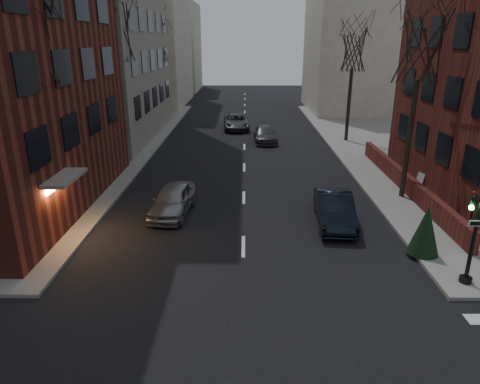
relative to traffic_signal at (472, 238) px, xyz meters
name	(u,v)px	position (x,y,z in m)	size (l,w,h in m)	color
low_wall_right	(405,182)	(1.36, 10.01, -1.26)	(0.35, 16.00, 1.00)	maroon
building_distant_la	(131,34)	(-22.94, 46.01, 7.09)	(14.00, 16.00, 18.00)	beige
building_distant_ra	(370,43)	(7.06, 41.01, 6.09)	(14.00, 14.00, 16.00)	beige
building_distant_lb	(169,48)	(-20.94, 63.01, 5.09)	(10.00, 12.00, 14.00)	beige
traffic_signal	(472,238)	(0.00, 0.00, 0.00)	(0.76, 0.44, 4.00)	black
tree_left_a	(29,37)	(-16.74, 5.01, 6.56)	(4.18, 4.18, 10.26)	#2D231C
tree_left_b	(113,31)	(-16.74, 17.01, 7.00)	(4.40, 4.40, 10.80)	#2D231C
tree_left_c	(156,43)	(-16.74, 31.01, 6.12)	(3.96, 3.96, 9.72)	#2D231C
tree_right_a	(422,47)	(0.86, 9.01, 6.12)	(3.96, 3.96, 9.72)	#2D231C
tree_right_b	(353,50)	(0.86, 23.01, 5.68)	(3.74, 3.74, 9.18)	#2D231C
streetlamp_near	(112,110)	(-16.14, 13.01, 2.33)	(0.36, 0.36, 6.28)	black
streetlamp_far	(167,81)	(-16.14, 33.01, 2.33)	(0.36, 0.36, 6.28)	black
parked_sedan	(334,209)	(-3.60, 5.47, -1.14)	(1.62, 4.63, 1.53)	black
car_lane_silver	(173,200)	(-11.52, 6.61, -1.17)	(1.74, 4.34, 1.48)	gray
car_lane_gray	(265,134)	(-6.14, 22.91, -1.25)	(1.86, 4.57, 1.32)	#3B3B3F
car_lane_far	(236,122)	(-8.74, 28.37, -1.19)	(2.38, 5.17, 1.44)	#403F44
sandwich_board	(423,180)	(2.56, 10.47, -1.32)	(0.39, 0.55, 0.88)	silver
evergreen_shrub	(426,230)	(-0.64, 2.19, -0.72)	(1.24, 1.24, 2.07)	#163318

